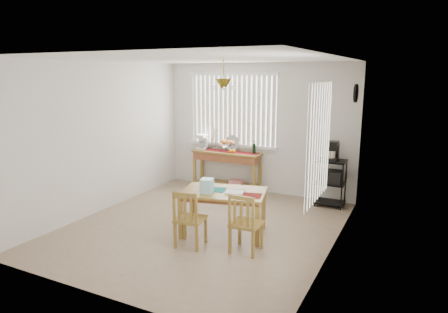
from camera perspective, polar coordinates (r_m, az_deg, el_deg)
The scene contains 10 objects.
ground at distance 6.45m, azimuth -3.03°, elevation -10.03°, with size 4.00×4.50×0.01m, color gray.
room_shell at distance 6.04m, azimuth -3.10°, elevation 5.11°, with size 4.20×4.70×2.70m.
sideboard at distance 8.24m, azimuth 0.44°, elevation -0.68°, with size 1.45×0.41×0.81m.
sideboard_items at distance 8.30m, azimuth -1.05°, elevation 1.75°, with size 1.38×0.34×0.62m.
wire_cart at distance 7.54m, azimuth 15.04°, elevation -3.04°, with size 0.50×0.40×0.86m.
cart_items at distance 7.44m, azimuth 15.26°, elevation 0.73°, with size 0.20×0.24×0.35m.
dining_table at distance 6.02m, azimuth -0.07°, elevation -5.67°, with size 1.39×1.07×0.66m.
table_items at distance 5.90m, azimuth -1.44°, elevation -4.45°, with size 1.03×0.46×0.21m.
chair_left at distance 5.64m, azimuth -4.98°, elevation -8.89°, with size 0.43×0.43×0.83m.
chair_right at distance 5.44m, azimuth 3.03°, elevation -9.57°, with size 0.39×0.39×0.84m.
Camera 1 is at (2.98, -5.20, 2.39)m, focal length 32.00 mm.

